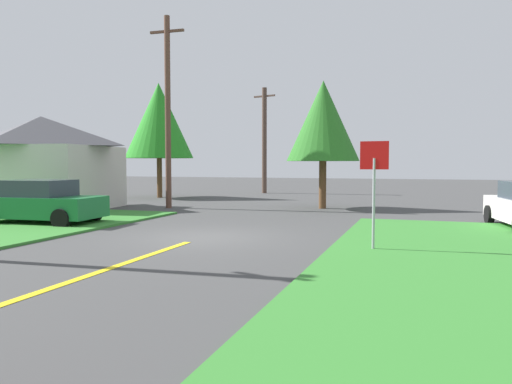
# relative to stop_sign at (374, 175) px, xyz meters

# --- Properties ---
(ground_plane) EXTENTS (120.00, 120.00, 0.00)m
(ground_plane) POSITION_rel_stop_sign_xyz_m (-5.09, 0.82, -1.93)
(ground_plane) COLOR #414141
(stop_sign) EXTENTS (0.70, 0.08, 2.78)m
(stop_sign) POSITION_rel_stop_sign_xyz_m (0.00, 0.00, 0.00)
(stop_sign) COLOR #9EA0A8
(stop_sign) RESTS_ON ground
(parked_car_near_building) EXTENTS (4.38, 2.41, 1.62)m
(parked_car_near_building) POSITION_rel_stop_sign_xyz_m (-12.07, 1.94, -1.13)
(parked_car_near_building) COLOR #196B33
(parked_car_near_building) RESTS_ON ground
(utility_pole_mid) EXTENTS (1.80, 0.28, 9.43)m
(utility_pole_mid) POSITION_rel_stop_sign_xyz_m (-10.81, 9.17, 2.91)
(utility_pole_mid) COLOR brown
(utility_pole_mid) RESTS_ON ground
(utility_pole_far) EXTENTS (1.77, 0.58, 7.86)m
(utility_pole_far) POSITION_rel_stop_sign_xyz_m (-10.05, 22.52, 2.08)
(utility_pole_far) COLOR brown
(utility_pole_far) RESTS_ON ground
(oak_tree_left) EXTENTS (3.57, 3.57, 6.27)m
(oak_tree_left) POSITION_rel_stop_sign_xyz_m (-3.48, 11.39, 2.35)
(oak_tree_left) COLOR brown
(oak_tree_left) RESTS_ON ground
(pine_tree_center) EXTENTS (4.40, 4.40, 7.42)m
(pine_tree_center) POSITION_rel_stop_sign_xyz_m (-15.03, 15.68, 3.05)
(pine_tree_center) COLOR brown
(pine_tree_center) RESTS_ON ground
(barn) EXTENTS (6.89, 6.11, 4.52)m
(barn) POSITION_rel_stop_sign_xyz_m (-16.50, 6.87, 0.33)
(barn) COLOR beige
(barn) RESTS_ON ground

